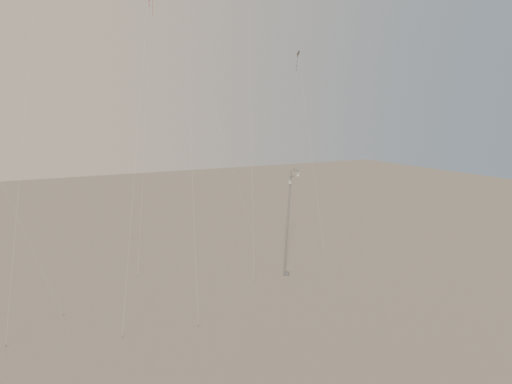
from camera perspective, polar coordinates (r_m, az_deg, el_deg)
name	(u,v)px	position (r m, az deg, el deg)	size (l,w,h in m)	color
ground	(277,307)	(31.54, 3.00, -16.12)	(160.00, 160.00, 0.00)	gray
street_lamp	(289,220)	(35.72, 4.73, -3.94)	(1.71, 0.88, 9.79)	#94979C
kite_1	(187,40)	(36.76, -9.86, 20.55)	(4.12, 13.50, 27.09)	#2D2926
kite_3	(142,78)	(28.47, -16.00, 15.36)	(3.94, 3.77, 23.20)	maroon
kite_4	(304,97)	(40.49, 6.84, 13.26)	(1.79, 3.88, 20.68)	#2D2926
kite_5	(191,34)	(51.57, -9.28, 21.42)	(5.78, 11.76, 32.05)	brown
kite_6	(4,190)	(29.38, -32.28, 0.24)	(3.66, 1.95, 13.02)	#2D2926
kite_7	(150,35)	(45.10, -14.89, 20.86)	(5.27, 9.92, 27.82)	maroon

